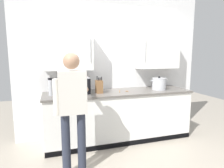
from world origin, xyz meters
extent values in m
plane|color=#9E9384|center=(0.00, 0.00, 0.00)|extent=(9.23, 9.23, 0.00)
cube|color=white|center=(0.00, 1.05, 1.39)|extent=(3.67, 0.10, 2.79)
cube|color=white|center=(-0.87, 0.84, 1.65)|extent=(0.83, 0.32, 0.69)
cylinder|color=#B7BABF|center=(-0.52, 0.66, 1.65)|extent=(0.01, 0.01, 0.42)
cube|color=white|center=(0.87, 0.84, 1.65)|extent=(0.83, 0.32, 0.69)
cylinder|color=#B7BABF|center=(0.52, 0.66, 1.65)|extent=(0.01, 0.01, 0.42)
cube|color=white|center=(0.00, 0.65, 0.44)|extent=(2.63, 0.67, 0.87)
cube|color=#605B56|center=(0.00, 0.65, 0.89)|extent=(2.67, 0.71, 0.03)
cube|color=black|center=(0.00, 0.34, 0.04)|extent=(2.63, 0.04, 0.09)
cube|color=#B7BABF|center=(-0.80, 0.70, 1.05)|extent=(0.51, 0.36, 0.28)
cube|color=beige|center=(-0.87, 0.69, 1.05)|extent=(0.32, 0.30, 0.22)
cube|color=black|center=(-0.62, 0.52, 1.05)|extent=(0.14, 0.01, 0.26)
cube|color=black|center=(-1.01, 0.35, 1.05)|extent=(0.12, 0.36, 0.26)
cylinder|color=#B7BABF|center=(0.79, 0.60, 1.01)|extent=(0.26, 0.26, 0.21)
cylinder|color=#B7BABF|center=(0.79, 0.60, 1.12)|extent=(0.26, 0.26, 0.02)
cylinder|color=black|center=(0.79, 0.60, 1.15)|extent=(0.04, 0.04, 0.03)
cylinder|color=#B7BABF|center=(0.64, 0.60, 1.08)|extent=(0.05, 0.02, 0.02)
cylinder|color=#B7BABF|center=(0.95, 0.60, 1.08)|extent=(0.05, 0.02, 0.02)
cylinder|color=#B7BABF|center=(-1.18, 0.63, 1.04)|extent=(0.08, 0.08, 0.26)
cylinder|color=black|center=(-1.18, 0.63, 1.18)|extent=(0.08, 0.08, 0.03)
cylinder|color=#A37547|center=(0.00, 0.62, 0.92)|extent=(0.08, 0.19, 0.01)
ellipsoid|color=#A37547|center=(0.13, 0.58, 0.92)|extent=(0.07, 0.06, 0.02)
cube|color=brown|center=(-0.38, 0.62, 1.02)|extent=(0.11, 0.15, 0.22)
cylinder|color=black|center=(-0.42, 0.60, 1.17)|extent=(0.02, 0.02, 0.08)
cylinder|color=black|center=(-0.39, 0.60, 1.15)|extent=(0.02, 0.02, 0.05)
cylinder|color=black|center=(-0.37, 0.60, 1.15)|extent=(0.02, 0.02, 0.05)
cylinder|color=black|center=(-0.34, 0.60, 1.16)|extent=(0.02, 0.02, 0.06)
cylinder|color=#282D3D|center=(-1.01, -0.19, 0.42)|extent=(0.11, 0.11, 0.83)
cylinder|color=#282D3D|center=(-0.81, -0.19, 0.42)|extent=(0.11, 0.11, 0.83)
cube|color=silver|center=(-0.91, -0.19, 1.10)|extent=(0.34, 0.20, 0.53)
sphere|color=tan|center=(-0.91, -0.19, 1.49)|extent=(0.20, 0.20, 0.20)
cylinder|color=tan|center=(-0.77, 0.08, 1.21)|extent=(0.12, 0.58, 0.25)
cylinder|color=silver|center=(-1.11, -0.19, 1.05)|extent=(0.07, 0.07, 0.45)
camera|label=1|loc=(-1.12, -2.56, 1.55)|focal=30.40mm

